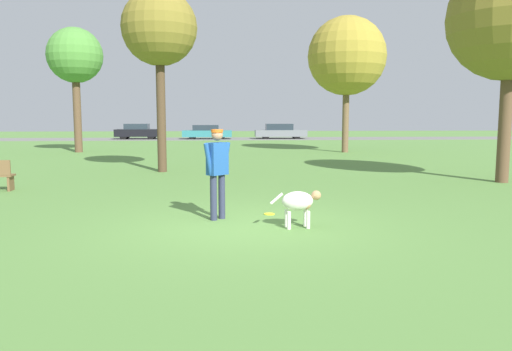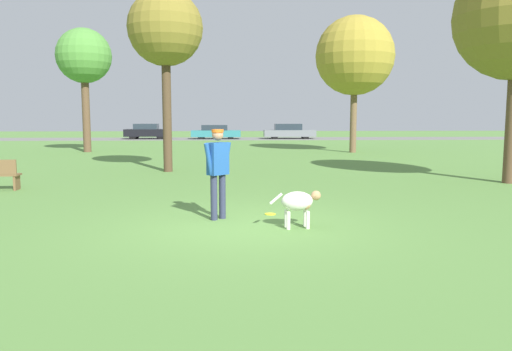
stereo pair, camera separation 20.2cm
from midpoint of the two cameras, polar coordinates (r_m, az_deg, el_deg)
The scene contains 12 objects.
ground_plane at distance 9.17m, azimuth -2.51°, elevation -5.74°, with size 120.00×120.00×0.00m, color #56843D.
far_road_strip at distance 44.90m, azimuth -3.88°, elevation 4.21°, with size 120.00×6.00×0.01m.
person at distance 9.58m, azimuth -5.04°, elevation 1.05°, with size 0.55×0.52×1.74m.
dog at distance 8.93m, azimuth 4.32°, elevation -3.06°, with size 0.93×0.39×0.67m.
frisbee at distance 10.19m, azimuth 0.95°, elevation -4.41°, with size 0.23×0.23×0.02m.
tree_mid_center at distance 18.48m, azimuth -11.31°, elevation 16.05°, with size 2.65×2.65×6.40m.
tree_far_right at distance 28.43m, azimuth 10.14°, elevation 13.27°, with size 4.29×4.29×7.42m.
tree_near_right at distance 16.94m, azimuth 26.82°, elevation 15.71°, with size 3.66×3.66×6.69m.
tree_far_left at distance 29.79m, azimuth -20.18°, elevation 12.62°, with size 3.01×3.01×6.83m.
parked_car_black at distance 45.49m, azimuth -13.45°, elevation 4.92°, with size 3.95×1.79×1.35m.
parked_car_teal at distance 44.59m, azimuth -5.75°, elevation 4.95°, with size 4.38×1.79×1.24m.
parked_car_grey at distance 44.95m, azimuth 2.66°, elevation 5.05°, with size 4.61×1.70×1.35m.
Camera 1 is at (-0.36, -8.94, 1.98)m, focal length 35.00 mm.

